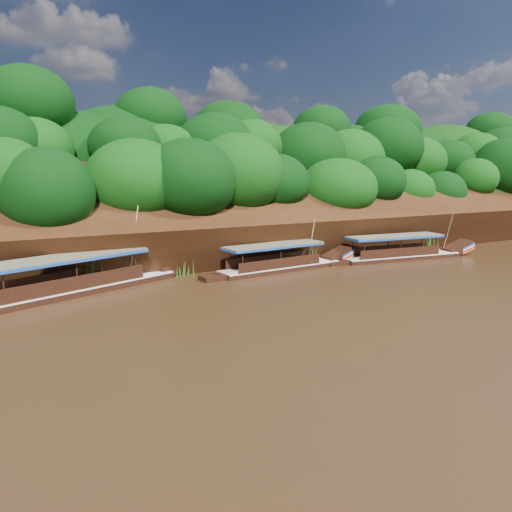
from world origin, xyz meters
The scene contains 6 objects.
ground centered at (0.00, 0.00, 0.00)m, with size 160.00×160.00×0.00m, color black.
riverbank centered at (-0.01, 22.73, 1.89)m, with size 120.00×30.06×19.40m.
boat_0 centered at (14.76, 6.63, 0.51)m, with size 14.02×3.72×5.16m.
boat_1 centered at (2.41, 7.63, 0.50)m, with size 13.04×3.14×4.55m.
boat_2 centered at (-12.99, 8.01, 0.59)m, with size 16.20×8.05×6.03m.
reeds centered at (-2.71, 9.45, 0.91)m, with size 49.02×2.28×2.22m.
Camera 1 is at (-19.00, -26.41, 8.18)m, focal length 35.00 mm.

